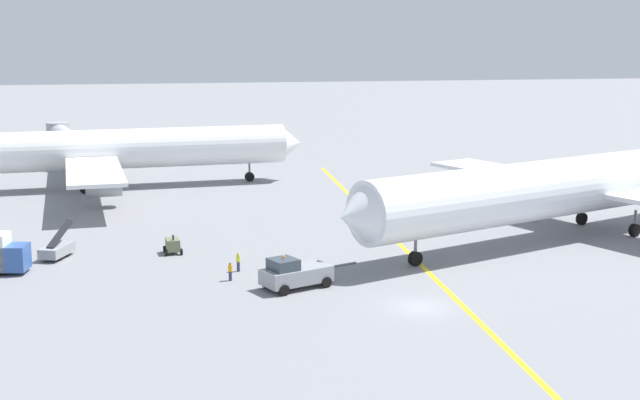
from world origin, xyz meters
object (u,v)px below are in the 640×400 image
jet_bridge (64,137)px  airliner_being_pushed (589,184)px  ground_crew_wing_walker_right (238,261)px  pushback_tug (294,273)px  gse_gpu_cart_small (173,245)px  ground_crew_marshaller_foreground (230,271)px  airliner_at_gate_left (105,150)px  gse_belt_loader_portside (57,249)px

jet_bridge → airliner_being_pushed: bearing=-47.9°
ground_crew_wing_walker_right → jet_bridge: 74.19m
ground_crew_wing_walker_right → airliner_being_pushed: bearing=12.0°
ground_crew_wing_walker_right → jet_bridge: bearing=106.2°
pushback_tug → gse_gpu_cart_small: 16.47m
ground_crew_marshaller_foreground → airliner_being_pushed: bearing=15.7°
pushback_tug → ground_crew_wing_walker_right: pushback_tug is taller
ground_crew_wing_walker_right → ground_crew_marshaller_foreground: bearing=-108.9°
airliner_at_gate_left → gse_belt_loader_portside: size_ratio=10.51×
airliner_at_gate_left → airliner_being_pushed: bearing=-37.0°
gse_belt_loader_portside → ground_crew_marshaller_foreground: size_ratio=3.22×
gse_belt_loader_portside → ground_crew_marshaller_foreground: 18.38m
gse_belt_loader_portside → airliner_being_pushed: bearing=-0.1°
ground_crew_wing_walker_right → jet_bridge: jet_bridge is taller
airliner_at_gate_left → ground_crew_marshaller_foreground: (12.17, -48.04, -4.26)m
ground_crew_wing_walker_right → ground_crew_marshaller_foreground: ground_crew_wing_walker_right is taller
pushback_tug → ground_crew_marshaller_foreground: (-4.94, 3.20, -0.43)m
gse_gpu_cart_small → ground_crew_wing_walker_right: 9.28m
gse_gpu_cart_small → gse_belt_loader_portside: size_ratio=0.45×
pushback_tug → gse_belt_loader_portside: size_ratio=1.73×
pushback_tug → gse_belt_loader_portside: 24.27m
airliner_at_gate_left → pushback_tug: 54.16m
gse_gpu_cart_small → jet_bridge: jet_bridge is taller
gse_gpu_cart_small → jet_bridge: (-15.26, 63.65, 3.18)m
ground_crew_wing_walker_right → pushback_tug: bearing=-56.3°
pushback_tug → jet_bridge: (-24.68, 77.15, 2.74)m
gse_belt_loader_portside → jet_bridge: (-4.74, 63.33, 3.14)m
airliner_being_pushed → jet_bridge: bearing=132.1°
airliner_being_pushed → gse_gpu_cart_small: size_ratio=25.90×
airliner_being_pushed → ground_crew_wing_walker_right: (-36.64, -7.76, -4.33)m
airliner_being_pushed → ground_crew_marshaller_foreground: (-37.59, -10.55, -4.42)m
pushback_tug → gse_gpu_cart_small: size_ratio=3.87×
ground_crew_wing_walker_right → gse_belt_loader_portside: bearing=153.8°
gse_belt_loader_portside → airliner_at_gate_left: bearing=85.7°
airliner_being_pushed → ground_crew_wing_walker_right: 37.71m
gse_belt_loader_portside → pushback_tug: bearing=-34.7°
airliner_being_pushed → gse_belt_loader_portside: bearing=179.9°
airliner_being_pushed → jet_bridge: (-57.33, 63.41, -1.26)m
ground_crew_wing_walker_right → ground_crew_marshaller_foreground: 2.94m
gse_gpu_cart_small → ground_crew_marshaller_foreground: bearing=-66.5°
ground_crew_marshaller_foreground → jet_bridge: jet_bridge is taller
jet_bridge → airliner_at_gate_left: bearing=-73.7°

